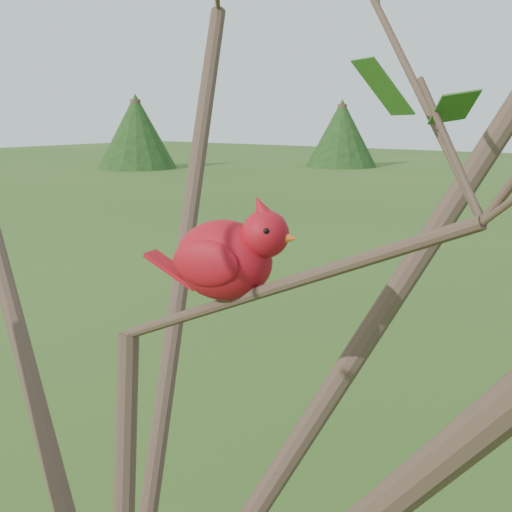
{
  "coord_description": "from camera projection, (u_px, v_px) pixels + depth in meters",
  "views": [
    {
      "loc": [
        0.8,
        -0.68,
        2.31
      ],
      "look_at": [
        0.22,
        0.09,
        2.12
      ],
      "focal_mm": 50.0,
      "sensor_mm": 36.0,
      "label": 1
    }
  ],
  "objects": [
    {
      "name": "crabapple_tree",
      "position": [
        96.0,
        249.0,
        1.01
      ],
      "size": [
        2.35,
        2.05,
        2.95
      ],
      "color": "#422F23",
      "rests_on": "ground"
    },
    {
      "name": "cardinal",
      "position": [
        229.0,
        256.0,
        1.0
      ],
      "size": [
        0.24,
        0.14,
        0.17
      ],
      "rotation": [
        0.0,
        0.0,
        0.22
      ],
      "color": "#A90E1B",
      "rests_on": "ground"
    }
  ]
}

